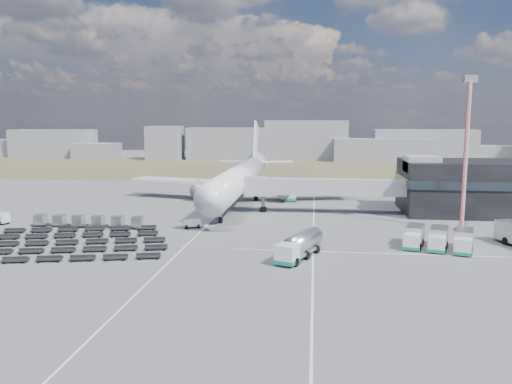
# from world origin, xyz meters

# --- Properties ---
(ground) EXTENTS (420.00, 420.00, 0.00)m
(ground) POSITION_xyz_m (0.00, 0.00, 0.00)
(ground) COLOR #565659
(ground) RESTS_ON ground
(grass_strip) EXTENTS (420.00, 90.00, 0.01)m
(grass_strip) POSITION_xyz_m (0.00, 110.00, 0.01)
(grass_strip) COLOR brown
(grass_strip) RESTS_ON ground
(lane_markings) EXTENTS (47.12, 110.00, 0.01)m
(lane_markings) POSITION_xyz_m (9.77, 3.00, 0.01)
(lane_markings) COLOR silver
(lane_markings) RESTS_ON ground
(terminal) EXTENTS (30.40, 16.40, 11.00)m
(terminal) POSITION_xyz_m (47.77, 23.96, 5.25)
(terminal) COLOR black
(terminal) RESTS_ON ground
(jet_bridge) EXTENTS (30.30, 3.80, 7.05)m
(jet_bridge) POSITION_xyz_m (15.90, 20.42, 5.05)
(jet_bridge) COLOR #939399
(jet_bridge) RESTS_ON ground
(airliner) EXTENTS (51.59, 64.53, 17.62)m
(airliner) POSITION_xyz_m (0.00, 32.38, 5.29)
(airliner) COLOR silver
(airliner) RESTS_ON ground
(skyline) EXTENTS (313.71, 21.62, 17.51)m
(skyline) POSITION_xyz_m (9.81, 147.75, 6.46)
(skyline) COLOR gray
(skyline) RESTS_ON ground
(fuel_tanker) EXTENTS (6.12, 10.34, 3.27)m
(fuel_tanker) POSITION_xyz_m (14.23, -11.55, 1.64)
(fuel_tanker) COLOR silver
(fuel_tanker) RESTS_ON ground
(pushback_tug) EXTENTS (3.27, 2.65, 1.33)m
(pushback_tug) POSITION_xyz_m (-4.00, 4.56, 0.67)
(pushback_tug) COLOR silver
(pushback_tug) RESTS_ON ground
(catering_truck) EXTENTS (3.51, 6.80, 2.99)m
(catering_truck) POSITION_xyz_m (10.40, 35.80, 1.53)
(catering_truck) COLOR silver
(catering_truck) RESTS_ON ground
(service_trucks_near) EXTENTS (10.31, 8.91, 2.66)m
(service_trucks_near) POSITION_xyz_m (33.17, -4.65, 1.44)
(service_trucks_near) COLOR silver
(service_trucks_near) RESTS_ON ground
(uld_row) EXTENTS (19.64, 1.74, 1.78)m
(uld_row) POSITION_xyz_m (-21.14, 2.93, 1.07)
(uld_row) COLOR black
(uld_row) RESTS_ON ground
(baggage_dollies) EXTENTS (34.34, 25.28, 0.74)m
(baggage_dollies) POSITION_xyz_m (-21.03, -9.14, 0.37)
(baggage_dollies) COLOR black
(baggage_dollies) RESTS_ON ground
(floodlight_mast) EXTENTS (2.34, 1.90, 24.59)m
(floodlight_mast) POSITION_xyz_m (39.68, 7.60, 12.32)
(floodlight_mast) COLOR red
(floodlight_mast) RESTS_ON ground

